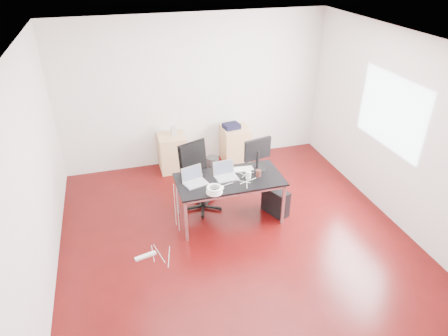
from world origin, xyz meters
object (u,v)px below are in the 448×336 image
object	(u,v)px
desk	(229,182)
filing_cabinet_right	(235,144)
filing_cabinet_left	(173,153)
pc_tower	(276,201)
office_chair	(199,174)

from	to	relation	value
desk	filing_cabinet_right	world-z (taller)	desk
desk	filing_cabinet_left	bearing A→B (deg)	107.64
filing_cabinet_left	pc_tower	distance (m)	2.30
office_chair	filing_cabinet_left	bearing A→B (deg)	77.01
office_chair	filing_cabinet_left	size ratio (longest dim) A/B	1.54
filing_cabinet_left	office_chair	bearing A→B (deg)	-81.15
office_chair	pc_tower	world-z (taller)	office_chair
desk	filing_cabinet_left	world-z (taller)	desk
office_chair	filing_cabinet_right	size ratio (longest dim) A/B	1.54
filing_cabinet_left	pc_tower	world-z (taller)	filing_cabinet_left
office_chair	pc_tower	size ratio (longest dim) A/B	2.40
desk	pc_tower	size ratio (longest dim) A/B	3.56
filing_cabinet_right	office_chair	bearing A→B (deg)	-127.83
desk	pc_tower	xyz separation A→B (m)	(0.75, -0.07, -0.46)
pc_tower	desk	bearing A→B (deg)	151.44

